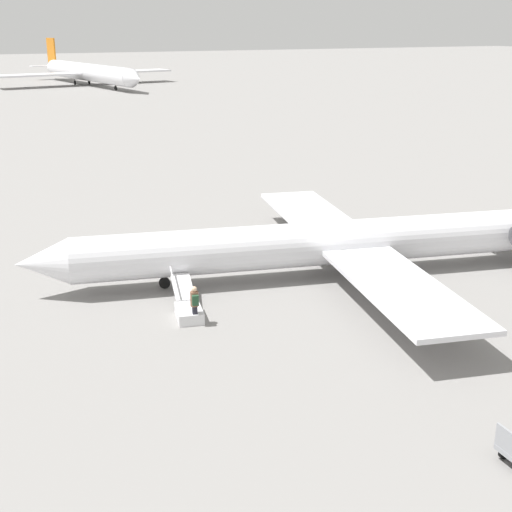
{
  "coord_description": "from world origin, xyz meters",
  "views": [
    {
      "loc": [
        18.41,
        29.63,
        12.38
      ],
      "look_at": [
        3.88,
        -0.13,
        1.56
      ],
      "focal_mm": 50.0,
      "sensor_mm": 36.0,
      "label": 1
    }
  ],
  "objects_px": {
    "airplane_main": "(342,242)",
    "passenger": "(195,303)",
    "airplane_taxiing_distant": "(87,72)",
    "boarding_stairs": "(188,308)"
  },
  "relations": [
    {
      "from": "passenger",
      "to": "airplane_taxiing_distant",
      "type": "bearing_deg",
      "value": 1.44
    },
    {
      "from": "airplane_main",
      "to": "airplane_taxiing_distant",
      "type": "relative_size",
      "value": 0.61
    },
    {
      "from": "airplane_taxiing_distant",
      "to": "boarding_stairs",
      "type": "bearing_deg",
      "value": -19.92
    },
    {
      "from": "airplane_taxiing_distant",
      "to": "passenger",
      "type": "height_order",
      "value": "airplane_taxiing_distant"
    },
    {
      "from": "airplane_main",
      "to": "passenger",
      "type": "distance_m",
      "value": 9.62
    },
    {
      "from": "airplane_taxiing_distant",
      "to": "passenger",
      "type": "bearing_deg",
      "value": -19.85
    },
    {
      "from": "airplane_taxiing_distant",
      "to": "passenger",
      "type": "xyz_separation_m",
      "value": [
        25.59,
        127.23,
        -1.76
      ]
    },
    {
      "from": "airplane_main",
      "to": "boarding_stairs",
      "type": "relative_size",
      "value": 7.37
    },
    {
      "from": "boarding_stairs",
      "to": "passenger",
      "type": "xyz_separation_m",
      "value": [
        0.08,
        1.1,
        0.65
      ]
    },
    {
      "from": "airplane_main",
      "to": "airplane_taxiing_distant",
      "type": "xyz_separation_m",
      "value": [
        -16.42,
        -124.44,
        1.01
      ]
    }
  ]
}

